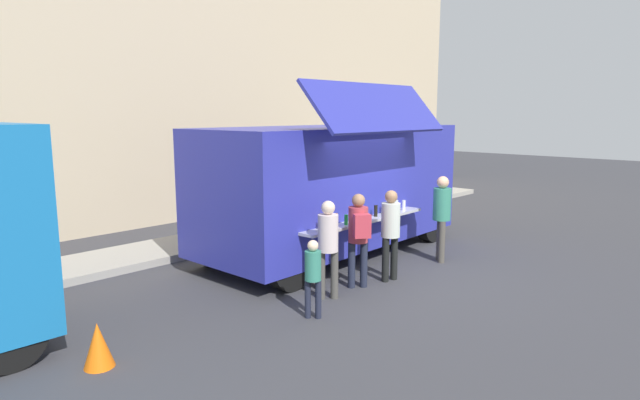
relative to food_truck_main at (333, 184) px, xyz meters
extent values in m
plane|color=#38383D|center=(-0.36, -1.84, -1.50)|extent=(60.00, 60.00, 0.00)
cube|color=#9E998E|center=(-4.00, 2.62, -1.42)|extent=(28.00, 1.60, 0.15)
cube|color=#C4AF8E|center=(-3.00, 6.52, 3.11)|extent=(32.00, 2.40, 9.22)
cube|color=#2C30A0|center=(0.00, 0.02, 0.01)|extent=(6.14, 2.56, 2.42)
cube|color=#2C30A0|center=(-0.58, -1.59, 1.60)|extent=(3.37, 0.89, 0.90)
cube|color=black|center=(-0.59, -1.14, 0.30)|extent=(3.18, 0.17, 1.09)
cube|color=#B7B7BC|center=(-0.58, -1.36, -0.50)|extent=(3.36, 0.42, 0.05)
cylinder|color=yellow|center=(-1.85, -1.41, -0.35)|extent=(0.07, 0.07, 0.25)
cylinder|color=orange|center=(-1.51, -1.41, -0.35)|extent=(0.08, 0.08, 0.24)
cylinder|color=#1C9236|center=(-1.23, -1.42, -0.38)|extent=(0.07, 0.07, 0.18)
cylinder|color=yellow|center=(-0.92, -1.36, -0.36)|extent=(0.06, 0.06, 0.23)
cylinder|color=orange|center=(-0.58, -1.37, -0.37)|extent=(0.08, 0.08, 0.22)
cylinder|color=black|center=(-0.25, -1.34, -0.37)|extent=(0.07, 0.07, 0.22)
cylinder|color=green|center=(0.05, -1.34, -0.36)|extent=(0.08, 0.08, 0.24)
cylinder|color=silver|center=(0.37, -1.38, -0.35)|extent=(0.08, 0.08, 0.25)
cylinder|color=silver|center=(0.68, -1.35, -0.37)|extent=(0.07, 0.07, 0.21)
cube|color=black|center=(2.99, 0.09, 0.45)|extent=(0.13, 2.07, 1.06)
cylinder|color=black|center=(2.32, 1.14, -1.05)|extent=(0.90, 0.28, 0.90)
cylinder|color=black|center=(2.36, -0.99, -1.05)|extent=(0.90, 0.28, 0.90)
cylinder|color=black|center=(-2.37, 1.04, -1.05)|extent=(0.90, 0.28, 0.90)
cylinder|color=black|center=(-2.32, -1.09, -1.05)|extent=(0.90, 0.28, 0.90)
cube|color=black|center=(-5.97, 0.18, 0.47)|extent=(0.11, 1.77, 1.03)
cylinder|color=black|center=(-6.54, -0.76, -1.08)|extent=(0.84, 0.26, 0.84)
cone|color=orange|center=(-5.80, -1.45, -1.22)|extent=(0.36, 0.36, 0.55)
cylinder|color=#2C6239|center=(3.74, 2.32, -1.02)|extent=(0.60, 0.60, 0.95)
cylinder|color=black|center=(-0.83, -2.01, -1.09)|extent=(0.13, 0.13, 0.81)
cylinder|color=black|center=(-0.62, -2.05, -1.09)|extent=(0.13, 0.13, 0.81)
cylinder|color=silver|center=(-0.72, -2.03, -0.38)|extent=(0.34, 0.34, 0.61)
sphere|color=#976E4D|center=(-0.72, -2.03, 0.04)|extent=(0.23, 0.23, 0.23)
cylinder|color=#1F2336|center=(-1.50, -1.78, -1.09)|extent=(0.13, 0.13, 0.81)
cylinder|color=#1F2336|center=(-1.33, -1.91, -1.09)|extent=(0.13, 0.13, 0.81)
cylinder|color=#AA3943|center=(-1.41, -1.85, -0.38)|extent=(0.34, 0.34, 0.61)
sphere|color=#986F4E|center=(-1.41, -1.85, 0.04)|extent=(0.23, 0.23, 0.23)
cube|color=#BD3544|center=(-1.57, -2.05, -0.35)|extent=(0.33, 0.31, 0.39)
cylinder|color=#484541|center=(-2.27, -1.78, -1.10)|extent=(0.13, 0.13, 0.80)
cylinder|color=#484541|center=(-2.11, -1.92, -1.10)|extent=(0.13, 0.13, 0.80)
cylinder|color=beige|center=(-2.19, -1.85, -0.40)|extent=(0.33, 0.33, 0.60)
sphere|color=beige|center=(-2.19, -1.85, 0.01)|extent=(0.22, 0.22, 0.22)
cylinder|color=#4C4740|center=(0.93, -2.11, -1.07)|extent=(0.14, 0.14, 0.86)
cylinder|color=#4C4740|center=(1.11, -1.96, -1.07)|extent=(0.14, 0.14, 0.86)
cylinder|color=#317E66|center=(1.02, -2.04, -0.31)|extent=(0.36, 0.36, 0.65)
sphere|color=#DCA37F|center=(1.02, -2.04, 0.13)|extent=(0.24, 0.24, 0.24)
cylinder|color=#1E2234|center=(-3.00, -2.19, -1.21)|extent=(0.09, 0.09, 0.58)
cylinder|color=#1E2234|center=(-2.90, -2.31, -1.21)|extent=(0.09, 0.09, 0.58)
cylinder|color=#327F6B|center=(-2.95, -2.25, -0.70)|extent=(0.24, 0.24, 0.44)
sphere|color=beige|center=(-2.95, -2.25, -0.40)|extent=(0.16, 0.16, 0.16)
camera|label=1|loc=(-8.29, -7.41, 1.50)|focal=29.63mm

